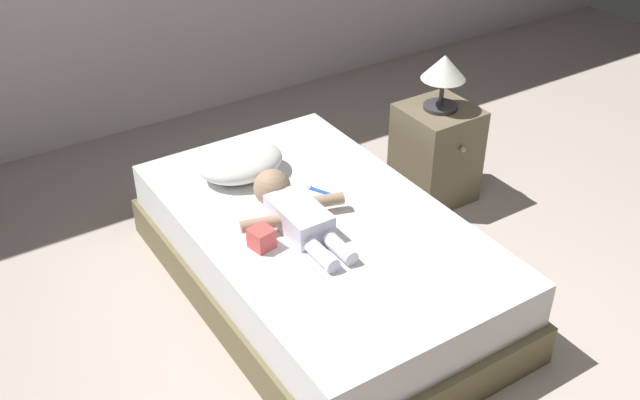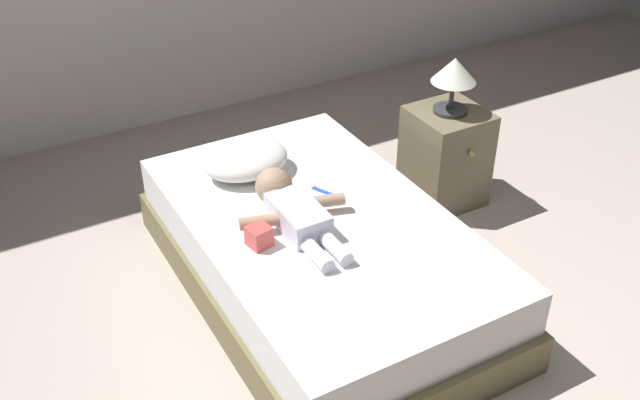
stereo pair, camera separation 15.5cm
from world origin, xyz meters
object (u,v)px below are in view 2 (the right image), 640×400
Objects in this scene: toothbrush at (320,190)px; bed at (320,256)px; nightstand at (445,157)px; baby at (292,209)px; lamp at (454,74)px; toy_block at (259,236)px; pillow at (245,160)px.

bed is at bearing -119.94° from toothbrush.
nightstand is at bearing 19.58° from bed.
nightstand is (1.08, 0.30, -0.20)m from baby.
bed is 1.16m from lamp.
baby reaches higher than bed.
toy_block is (-1.28, -0.38, 0.18)m from nightstand.
nightstand is (0.86, 0.15, -0.14)m from toothbrush.
lamp reaches higher than toy_block.
toothbrush reaches higher than bed.
lamp reaches higher than nightstand.
toothbrush is at bearing 60.06° from bed.
bed is at bearing -160.42° from lamp.
nightstand is at bearing 16.69° from toy_block.
pillow is 1.42× the size of lamp.
pillow is 0.40m from toothbrush.
baby is 1.15m from lamp.
pillow is 0.65× the size of baby.
lamp is (1.08, 0.30, 0.28)m from baby.
bed is 0.60m from pillow.
toothbrush is 0.88m from nightstand.
toy_block reaches higher than toothbrush.
toothbrush is at bearing 28.71° from toy_block.
toy_block is at bearing -109.38° from pillow.
nightstand is (0.97, 0.34, 0.07)m from bed.
nightstand reaches higher than toy_block.
baby reaches higher than nightstand.
toothbrush is (0.23, -0.33, -0.06)m from pillow.
bed is at bearing -77.28° from pillow.
bed is at bearing -160.42° from nightstand.
lamp is at bearing 15.31° from baby.
bed is 0.40m from toy_block.
bed is 1.03m from nightstand.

